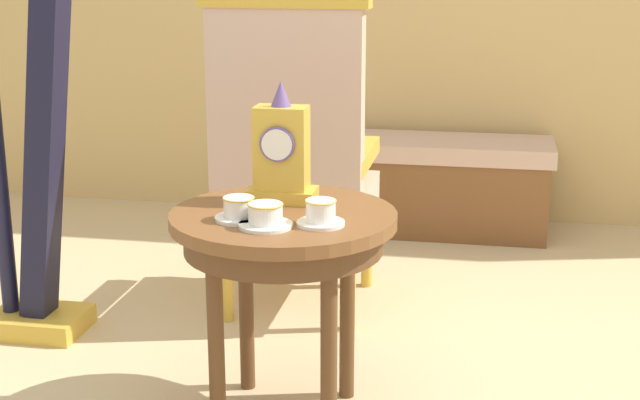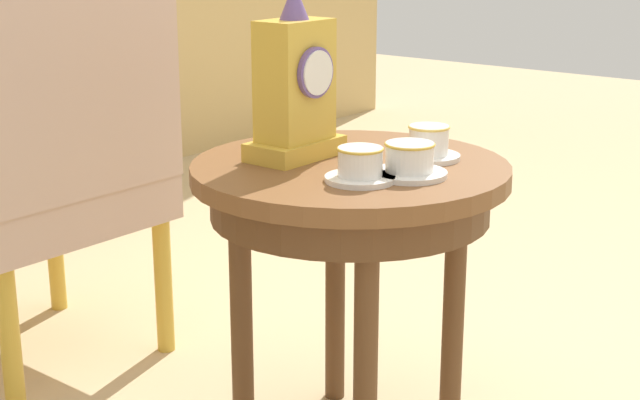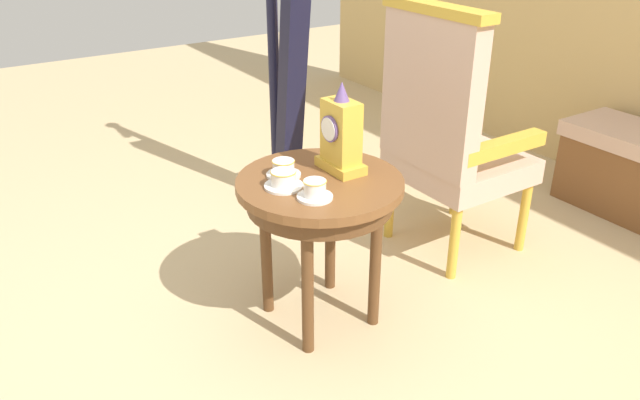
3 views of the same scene
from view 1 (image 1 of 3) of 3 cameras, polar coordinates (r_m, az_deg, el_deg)
side_table at (r=2.44m, az=-2.29°, el=-2.59°), size 0.61×0.61×0.60m
teacup_left at (r=2.34m, az=-5.14°, el=-0.61°), size 0.13×0.13×0.06m
teacup_right at (r=2.28m, az=-3.45°, el=-1.04°), size 0.14×0.14×0.06m
teacup_center at (r=2.29m, az=0.04°, el=-0.87°), size 0.12×0.12×0.07m
mantel_clock at (r=2.49m, az=-2.44°, el=2.94°), size 0.19×0.11×0.34m
armchair at (r=3.16m, az=-1.68°, el=2.91°), size 0.56×0.53×1.14m
harp at (r=3.10m, az=-17.75°, el=4.96°), size 0.40×0.24×1.85m
window_bench at (r=4.28m, az=7.25°, el=0.96°), size 1.07×0.40×0.44m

